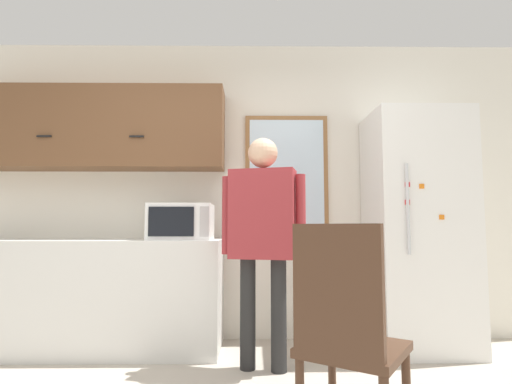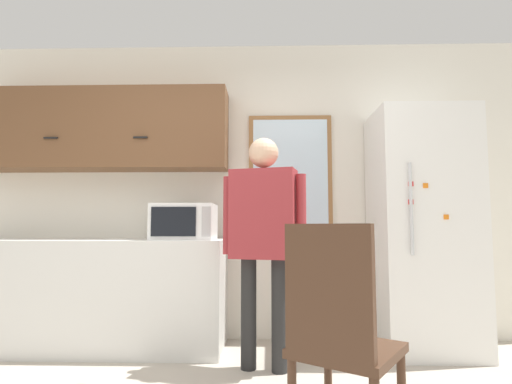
# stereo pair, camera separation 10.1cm
# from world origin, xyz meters

# --- Properties ---
(back_wall) EXTENTS (6.00, 0.06, 2.70)m
(back_wall) POSITION_xyz_m (0.00, 2.05, 1.35)
(back_wall) COLOR silver
(back_wall) RESTS_ON ground_plane
(counter) EXTENTS (2.20, 0.64, 0.89)m
(counter) POSITION_xyz_m (-1.10, 1.70, 0.44)
(counter) COLOR silver
(counter) RESTS_ON ground_plane
(upper_cabinets) EXTENTS (2.20, 0.35, 0.72)m
(upper_cabinets) POSITION_xyz_m (-1.10, 1.86, 1.86)
(upper_cabinets) COLOR brown
(microwave) EXTENTS (0.50, 0.41, 0.29)m
(microwave) POSITION_xyz_m (-0.32, 1.65, 1.03)
(microwave) COLOR white
(microwave) RESTS_ON counter
(person) EXTENTS (0.60, 0.33, 1.64)m
(person) POSITION_xyz_m (0.34, 1.25, 1.00)
(person) COLOR black
(person) RESTS_ON ground_plane
(refrigerator) EXTENTS (0.76, 0.67, 1.95)m
(refrigerator) POSITION_xyz_m (1.63, 1.69, 0.97)
(refrigerator) COLOR white
(refrigerator) RESTS_ON ground_plane
(chair) EXTENTS (0.59, 0.59, 1.01)m
(chair) POSITION_xyz_m (0.67, 0.16, 0.54)
(chair) COLOR #472D1E
(chair) RESTS_ON ground_plane
(window) EXTENTS (0.76, 0.05, 1.04)m
(window) POSITION_xyz_m (0.57, 2.01, 1.50)
(window) COLOR olive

